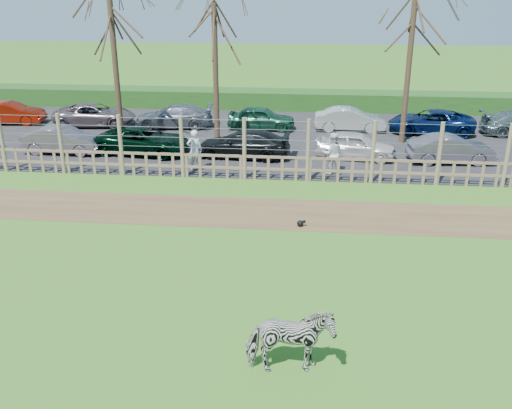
# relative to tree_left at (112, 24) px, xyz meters

# --- Properties ---
(ground) EXTENTS (120.00, 120.00, 0.00)m
(ground) POSITION_rel_tree_left_xyz_m (6.50, -12.50, -5.62)
(ground) COLOR #599333
(ground) RESTS_ON ground
(dirt_strip) EXTENTS (34.00, 2.80, 0.01)m
(dirt_strip) POSITION_rel_tree_left_xyz_m (6.50, -8.00, -5.61)
(dirt_strip) COLOR brown
(dirt_strip) RESTS_ON ground
(asphalt) EXTENTS (44.00, 13.00, 0.04)m
(asphalt) POSITION_rel_tree_left_xyz_m (6.50, 2.00, -5.60)
(asphalt) COLOR #232326
(asphalt) RESTS_ON ground
(hedge) EXTENTS (46.00, 2.00, 1.10)m
(hedge) POSITION_rel_tree_left_xyz_m (6.50, 9.00, -5.07)
(hedge) COLOR #1E4716
(hedge) RESTS_ON ground
(fence) EXTENTS (30.16, 0.16, 2.50)m
(fence) POSITION_rel_tree_left_xyz_m (6.50, -4.50, -4.81)
(fence) COLOR brown
(fence) RESTS_ON ground
(tree_left) EXTENTS (4.80, 4.80, 7.88)m
(tree_left) POSITION_rel_tree_left_xyz_m (0.00, 0.00, 0.00)
(tree_left) COLOR #3D2B1E
(tree_left) RESTS_ON ground
(tree_mid) EXTENTS (4.80, 4.80, 6.83)m
(tree_mid) POSITION_rel_tree_left_xyz_m (4.50, 1.00, -0.75)
(tree_mid) COLOR #3D2B1E
(tree_mid) RESTS_ON ground
(tree_right) EXTENTS (4.80, 4.80, 7.35)m
(tree_right) POSITION_rel_tree_left_xyz_m (13.50, 1.50, -0.37)
(tree_right) COLOR #3D2B1E
(tree_right) RESTS_ON ground
(zebra) EXTENTS (1.85, 1.06, 1.47)m
(zebra) POSITION_rel_tree_left_xyz_m (8.81, -16.42, -4.88)
(zebra) COLOR gray
(zebra) RESTS_ON ground
(visitor_a) EXTENTS (0.70, 0.53, 1.72)m
(visitor_a) POSITION_rel_tree_left_xyz_m (4.34, -3.69, -4.71)
(visitor_a) COLOR silver
(visitor_a) RESTS_ON asphalt
(visitor_b) EXTENTS (0.92, 0.77, 1.72)m
(visitor_b) POSITION_rel_tree_left_xyz_m (9.98, -3.61, -4.71)
(visitor_b) COLOR silver
(visitor_b) RESTS_ON asphalt
(crow) EXTENTS (0.28, 0.21, 0.23)m
(crow) POSITION_rel_tree_left_xyz_m (8.86, -9.02, -5.50)
(crow) COLOR black
(crow) RESTS_ON ground
(car_1) EXTENTS (3.68, 1.39, 1.20)m
(car_1) POSITION_rel_tree_left_xyz_m (-2.16, -1.76, -4.98)
(car_1) COLOR #655964
(car_1) RESTS_ON asphalt
(car_2) EXTENTS (4.53, 2.52, 1.20)m
(car_2) POSITION_rel_tree_left_xyz_m (1.53, -1.49, -4.98)
(car_2) COLOR black
(car_2) RESTS_ON asphalt
(car_3) EXTENTS (4.27, 2.04, 1.20)m
(car_3) POSITION_rel_tree_left_xyz_m (6.13, -1.59, -4.98)
(car_3) COLOR black
(car_3) RESTS_ON asphalt
(car_4) EXTENTS (3.67, 1.85, 1.20)m
(car_4) POSITION_rel_tree_left_xyz_m (11.08, -1.32, -4.98)
(car_4) COLOR silver
(car_4) RESTS_ON asphalt
(car_5) EXTENTS (3.73, 1.55, 1.20)m
(car_5) POSITION_rel_tree_left_xyz_m (15.13, -1.55, -4.98)
(car_5) COLOR #585361
(car_5) RESTS_ON asphalt
(car_7) EXTENTS (3.76, 1.68, 1.20)m
(car_7) POSITION_rel_tree_left_xyz_m (-7.39, 3.45, -4.98)
(car_7) COLOR maroon
(car_7) RESTS_ON asphalt
(car_8) EXTENTS (4.51, 2.46, 1.20)m
(car_8) POSITION_rel_tree_left_xyz_m (-2.60, 3.44, -4.98)
(car_8) COLOR #63545B
(car_8) RESTS_ON asphalt
(car_9) EXTENTS (4.30, 2.15, 1.20)m
(car_9) POSITION_rel_tree_left_xyz_m (1.76, 3.50, -4.98)
(car_9) COLOR slate
(car_9) RESTS_ON asphalt
(car_10) EXTENTS (3.59, 1.59, 1.20)m
(car_10) POSITION_rel_tree_left_xyz_m (6.46, 3.58, -4.98)
(car_10) COLOR #1A4E35
(car_10) RESTS_ON asphalt
(car_11) EXTENTS (3.65, 1.30, 1.20)m
(car_11) POSITION_rel_tree_left_xyz_m (11.10, 3.72, -4.98)
(car_11) COLOR beige
(car_11) RESTS_ON asphalt
(car_12) EXTENTS (4.46, 2.31, 1.20)m
(car_12) POSITION_rel_tree_left_xyz_m (15.23, 3.57, -4.98)
(car_12) COLOR #071845
(car_12) RESTS_ON asphalt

